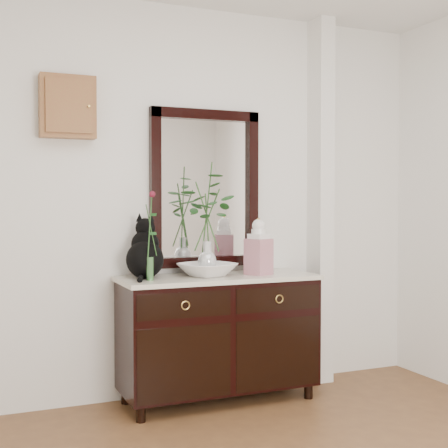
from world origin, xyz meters
name	(u,v)px	position (x,y,z in m)	size (l,w,h in m)	color
wall_back	(191,201)	(0.00, 1.98, 1.35)	(3.60, 0.04, 2.70)	white
pilaster	(320,201)	(1.00, 1.90, 1.35)	(0.12, 0.20, 2.70)	white
sideboard	(218,331)	(0.10, 1.73, 0.47)	(1.33, 0.52, 0.82)	black
wall_mirror	(205,188)	(0.10, 1.97, 1.44)	(0.80, 0.06, 1.10)	black
key_cabinet	(68,107)	(-0.85, 1.94, 1.95)	(0.35, 0.10, 0.40)	brown
cat	(145,247)	(-0.38, 1.81, 1.05)	(0.28, 0.34, 0.40)	black
lotus_bowl	(207,270)	(0.02, 1.73, 0.89)	(0.36, 0.36, 0.09)	white
vase_branches	(207,217)	(0.02, 1.73, 1.24)	(0.36, 0.36, 0.75)	silver
bud_vase_rose	(150,235)	(-0.39, 1.66, 1.14)	(0.07, 0.07, 0.57)	#3A6E37
ginger_jar	(259,246)	(0.37, 1.68, 1.04)	(0.14, 0.14, 0.39)	silver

